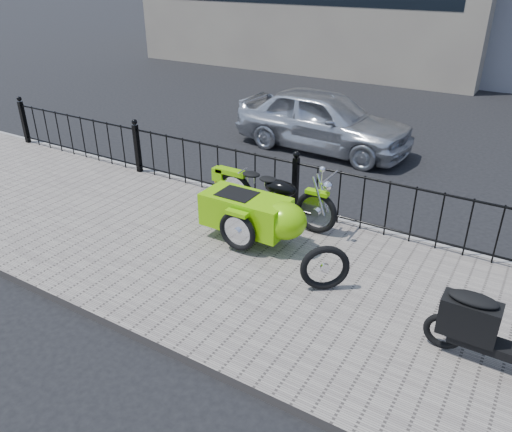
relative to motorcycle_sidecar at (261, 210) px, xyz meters
The scene contains 8 objects.
ground 0.63m from the motorcycle_sidecar, 85.51° to the right, with size 120.00×120.00×0.00m, color black.
sidewalk 0.90m from the motorcycle_sidecar, 88.62° to the right, with size 30.00×3.80×0.12m, color #6F665D.
curb 1.33m from the motorcycle_sidecar, 89.19° to the left, with size 30.00×0.10×0.12m, color gray.
iron_fence 1.08m from the motorcycle_sidecar, 89.08° to the left, with size 14.11×0.11×1.08m.
motorcycle_sidecar is the anchor object (origin of this frame).
scooter 3.55m from the motorcycle_sidecar, 17.12° to the right, with size 1.60×0.47×1.09m.
spare_tire 1.55m from the motorcycle_sidecar, 27.60° to the right, with size 0.64×0.64×0.09m, color black.
sedan_car 4.65m from the motorcycle_sidecar, 103.02° to the left, with size 1.63×4.05×1.38m, color silver.
Camera 1 is at (3.36, -5.49, 3.89)m, focal length 35.00 mm.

